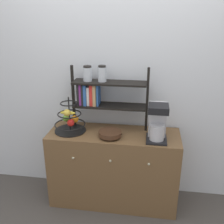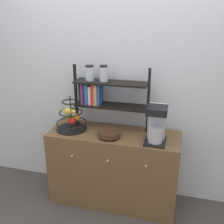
% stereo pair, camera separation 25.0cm
% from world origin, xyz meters
% --- Properties ---
extents(ground_plane, '(12.00, 12.00, 0.00)m').
position_xyz_m(ground_plane, '(0.00, 0.00, 0.00)').
color(ground_plane, '#47423D').
extents(wall_back, '(7.00, 0.05, 2.60)m').
position_xyz_m(wall_back, '(0.00, 0.50, 1.30)').
color(wall_back, silver).
rests_on(wall_back, ground_plane).
extents(sideboard, '(1.29, 0.47, 0.79)m').
position_xyz_m(sideboard, '(0.00, 0.23, 0.39)').
color(sideboard, brown).
rests_on(sideboard, ground_plane).
extents(coffee_maker, '(0.19, 0.22, 0.35)m').
position_xyz_m(coffee_maker, '(0.41, 0.16, 0.96)').
color(coffee_maker, black).
rests_on(coffee_maker, sideboard).
extents(fruit_stand, '(0.31, 0.31, 0.36)m').
position_xyz_m(fruit_stand, '(-0.44, 0.22, 0.90)').
color(fruit_stand, black).
rests_on(fruit_stand, sideboard).
extents(wooden_bowl, '(0.22, 0.22, 0.06)m').
position_xyz_m(wooden_bowl, '(-0.02, 0.14, 0.83)').
color(wooden_bowl, '#422819').
rests_on(wooden_bowl, sideboard).
extents(shelf_hutch, '(0.76, 0.20, 0.64)m').
position_xyz_m(shelf_hutch, '(-0.17, 0.35, 1.18)').
color(shelf_hutch, black).
rests_on(shelf_hutch, sideboard).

